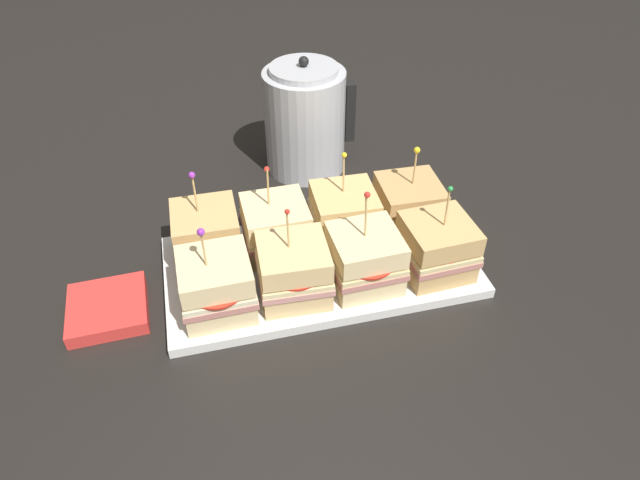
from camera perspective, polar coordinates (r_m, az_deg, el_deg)
ground_plane at (r=0.99m, az=0.00°, el=-3.04°), size 6.00×6.00×0.00m
serving_platter at (r=0.98m, az=0.00°, el=-2.65°), size 0.52×0.26×0.02m
sandwich_front_far_left at (r=0.88m, az=-10.31°, el=-4.51°), size 0.11×0.12×0.16m
sandwich_front_center_left at (r=0.89m, az=-2.65°, el=-3.10°), size 0.12×0.12×0.16m
sandwich_front_center_right at (r=0.91m, az=4.51°, el=-1.91°), size 0.11×0.12×0.18m
sandwich_front_far_right at (r=0.95m, az=11.61°, el=-0.72°), size 0.12×0.12×0.17m
sandwich_back_far_left at (r=0.97m, az=-11.26°, el=0.47°), size 0.11×0.11×0.17m
sandwich_back_center_left at (r=0.98m, az=-4.42°, el=1.31°), size 0.11×0.11×0.17m
sandwich_back_center_right at (r=1.00m, az=2.43°, el=2.43°), size 0.12×0.12×0.17m
sandwich_back_far_right at (r=1.04m, az=8.83°, el=3.47°), size 0.11×0.11×0.16m
kettle_steel at (r=1.19m, az=-1.48°, el=11.92°), size 0.19×0.17×0.24m
napkin_stack at (r=0.97m, az=-20.46°, el=-6.43°), size 0.12×0.12×0.02m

